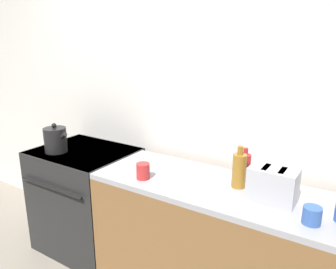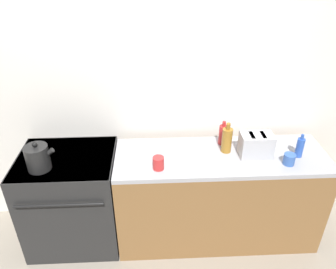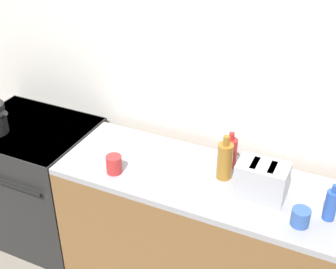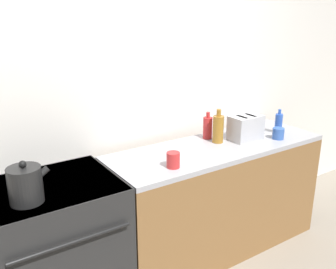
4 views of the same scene
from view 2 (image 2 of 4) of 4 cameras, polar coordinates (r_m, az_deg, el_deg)
name	(u,v)px [view 2 (image 2 of 4)]	position (r m, az deg, el deg)	size (l,w,h in m)	color
ground_plane	(149,260)	(3.07, -3.31, -20.97)	(12.00, 12.00, 0.00)	gray
wall_back	(145,91)	(2.83, -4.10, 7.58)	(8.00, 0.05, 2.60)	silver
stove	(73,198)	(3.05, -16.25, -10.59)	(0.79, 0.68, 0.89)	black
counter_block	(218,196)	(3.00, 8.62, -10.58)	(1.75, 0.59, 0.89)	brown
kettle	(38,158)	(2.68, -21.72, -3.76)	(0.22, 0.18, 0.24)	black
toaster	(256,145)	(2.74, 15.08, -1.78)	(0.26, 0.16, 0.19)	#BCBCC1
bottle_blue	(300,147)	(2.84, 21.98, -2.07)	(0.06, 0.06, 0.20)	#2D56B7
bottle_red	(223,135)	(2.84, 9.57, -0.01)	(0.07, 0.07, 0.22)	#B72828
bottle_amber	(227,140)	(2.73, 10.21, -0.92)	(0.08, 0.08, 0.26)	#9E6B23
cup_red	(158,163)	(2.52, -1.69, -4.99)	(0.09, 0.09, 0.10)	red
cup_blue	(289,159)	(2.74, 20.36, -4.05)	(0.09, 0.09, 0.09)	#3860B2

